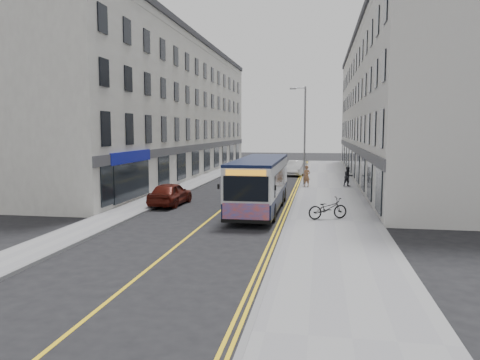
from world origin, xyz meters
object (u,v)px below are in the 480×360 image
at_px(city_bus, 260,182).
at_px(car_white, 296,168).
at_px(pedestrian_near, 307,176).
at_px(car_maroon, 170,194).
at_px(streetlamp, 304,132).
at_px(pedestrian_far, 348,177).
at_px(bicycle, 328,208).

relative_size(city_bus, car_white, 2.28).
height_order(city_bus, pedestrian_near, city_bus).
height_order(pedestrian_near, car_maroon, pedestrian_near).
bearing_deg(streetlamp, car_maroon, -123.74).
relative_size(city_bus, car_maroon, 2.47).
bearing_deg(city_bus, pedestrian_far, 64.54).
height_order(streetlamp, car_maroon, streetlamp).
relative_size(streetlamp, bicycle, 3.90).
relative_size(streetlamp, city_bus, 0.79).
height_order(city_bus, pedestrian_far, city_bus).
bearing_deg(pedestrian_near, car_white, 120.20).
bearing_deg(pedestrian_far, pedestrian_near, 164.91).
bearing_deg(pedestrian_far, streetlamp, 140.77).
height_order(pedestrian_far, car_white, pedestrian_far).
height_order(bicycle, pedestrian_near, pedestrian_near).
xyz_separation_m(streetlamp, bicycle, (1.75, -14.86, -3.72)).
height_order(streetlamp, pedestrian_far, streetlamp).
bearing_deg(bicycle, car_maroon, 45.02).
distance_m(pedestrian_far, car_maroon, 15.26).
distance_m(streetlamp, bicycle, 15.42).
relative_size(pedestrian_near, pedestrian_far, 1.06).
xyz_separation_m(bicycle, car_white, (-2.79, 23.72, 0.08)).
height_order(city_bus, bicycle, city_bus).
bearing_deg(car_maroon, streetlamp, -120.75).
relative_size(pedestrian_near, car_maroon, 0.40).
xyz_separation_m(bicycle, pedestrian_far, (1.78, 14.00, 0.25)).
height_order(pedestrian_near, car_white, pedestrian_near).
distance_m(bicycle, pedestrian_near, 13.48).
bearing_deg(pedestrian_near, car_maroon, -105.90).
height_order(city_bus, car_maroon, city_bus).
relative_size(pedestrian_far, car_white, 0.35).
bearing_deg(car_white, pedestrian_far, -57.16).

